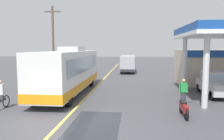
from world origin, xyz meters
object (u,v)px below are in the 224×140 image
(coach_bus_main, at_px, (69,72))
(car_at_pump, at_px, (215,82))
(minibus_opposing_lane, at_px, (128,62))
(pedestrian_near_pump, at_px, (183,90))
(motorcycle_parked_forecourt, at_px, (184,108))
(cyclist_on_shoulder, at_px, (1,96))

(coach_bus_main, bearing_deg, car_at_pump, 0.89)
(minibus_opposing_lane, distance_m, pedestrian_near_pump, 18.68)
(minibus_opposing_lane, bearing_deg, motorcycle_parked_forecourt, -80.47)
(car_at_pump, distance_m, cyclist_on_shoulder, 14.74)
(car_at_pump, height_order, cyclist_on_shoulder, car_at_pump)
(coach_bus_main, relative_size, minibus_opposing_lane, 1.80)
(minibus_opposing_lane, height_order, motorcycle_parked_forecourt, minibus_opposing_lane)
(cyclist_on_shoulder, relative_size, motorcycle_parked_forecourt, 1.01)
(car_at_pump, xyz_separation_m, minibus_opposing_lane, (-6.96, 15.21, 0.46))
(motorcycle_parked_forecourt, bearing_deg, pedestrian_near_pump, 78.09)
(coach_bus_main, distance_m, cyclist_on_shoulder, 5.65)
(coach_bus_main, height_order, motorcycle_parked_forecourt, coach_bus_main)
(minibus_opposing_lane, bearing_deg, car_at_pump, -65.42)
(car_at_pump, bearing_deg, minibus_opposing_lane, 114.58)
(pedestrian_near_pump, bearing_deg, coach_bus_main, 160.72)
(motorcycle_parked_forecourt, bearing_deg, car_at_pump, 57.03)
(car_at_pump, bearing_deg, pedestrian_near_pump, -134.67)
(coach_bus_main, height_order, minibus_opposing_lane, coach_bus_main)
(minibus_opposing_lane, height_order, pedestrian_near_pump, minibus_opposing_lane)
(coach_bus_main, xyz_separation_m, car_at_pump, (11.19, 0.17, -0.71))
(minibus_opposing_lane, relative_size, motorcycle_parked_forecourt, 3.41)
(minibus_opposing_lane, relative_size, cyclist_on_shoulder, 3.37)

